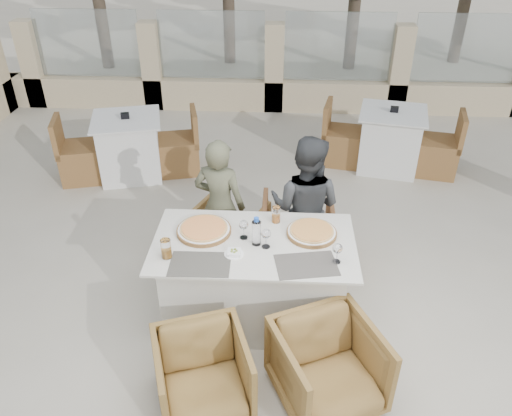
# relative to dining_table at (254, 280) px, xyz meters

# --- Properties ---
(ground) EXTENTS (80.00, 80.00, 0.00)m
(ground) POSITION_rel_dining_table_xyz_m (0.05, 0.06, -0.39)
(ground) COLOR #B9B19E
(ground) RESTS_ON ground
(sand_patch) EXTENTS (30.00, 16.00, 0.01)m
(sand_patch) POSITION_rel_dining_table_xyz_m (0.05, 14.06, -0.38)
(sand_patch) COLOR beige
(sand_patch) RESTS_ON ground
(perimeter_wall_far) EXTENTS (10.00, 0.34, 1.60)m
(perimeter_wall_far) POSITION_rel_dining_table_xyz_m (0.05, 4.86, 0.42)
(perimeter_wall_far) COLOR beige
(perimeter_wall_far) RESTS_ON ground
(dining_table) EXTENTS (1.60, 0.90, 0.77)m
(dining_table) POSITION_rel_dining_table_xyz_m (0.00, 0.00, 0.00)
(dining_table) COLOR beige
(dining_table) RESTS_ON ground
(placemat_near_left) EXTENTS (0.46, 0.31, 0.00)m
(placemat_near_left) POSITION_rel_dining_table_xyz_m (-0.38, -0.30, 0.39)
(placemat_near_left) COLOR #504D45
(placemat_near_left) RESTS_ON dining_table
(placemat_near_right) EXTENTS (0.50, 0.37, 0.00)m
(placemat_near_right) POSITION_rel_dining_table_xyz_m (0.40, -0.26, 0.39)
(placemat_near_right) COLOR #544E48
(placemat_near_right) RESTS_ON dining_table
(pizza_left) EXTENTS (0.58, 0.58, 0.06)m
(pizza_left) POSITION_rel_dining_table_xyz_m (-0.41, 0.12, 0.41)
(pizza_left) COLOR #EF5A20
(pizza_left) RESTS_ON dining_table
(pizza_right) EXTENTS (0.40, 0.40, 0.05)m
(pizza_right) POSITION_rel_dining_table_xyz_m (0.46, 0.13, 0.41)
(pizza_right) COLOR #CF5E1C
(pizza_right) RESTS_ON dining_table
(water_bottle) EXTENTS (0.07, 0.07, 0.25)m
(water_bottle) POSITION_rel_dining_table_xyz_m (0.02, -0.02, 0.51)
(water_bottle) COLOR #BBD9F6
(water_bottle) RESTS_ON dining_table
(wine_glass_centre) EXTENTS (0.09, 0.09, 0.18)m
(wine_glass_centre) POSITION_rel_dining_table_xyz_m (-0.08, 0.06, 0.48)
(wine_glass_centre) COLOR silver
(wine_glass_centre) RESTS_ON dining_table
(wine_glass_near) EXTENTS (0.08, 0.08, 0.18)m
(wine_glass_near) POSITION_rel_dining_table_xyz_m (0.10, -0.06, 0.48)
(wine_glass_near) COLOR white
(wine_glass_near) RESTS_ON dining_table
(wine_glass_corner) EXTENTS (0.08, 0.08, 0.18)m
(wine_glass_corner) POSITION_rel_dining_table_xyz_m (0.63, -0.21, 0.48)
(wine_glass_corner) COLOR silver
(wine_glass_corner) RESTS_ON dining_table
(beer_glass_left) EXTENTS (0.08, 0.08, 0.16)m
(beer_glass_left) POSITION_rel_dining_table_xyz_m (-0.64, -0.22, 0.46)
(beer_glass_left) COLOR orange
(beer_glass_left) RESTS_ON dining_table
(beer_glass_right) EXTENTS (0.09, 0.09, 0.14)m
(beer_glass_right) POSITION_rel_dining_table_xyz_m (0.17, 0.30, 0.46)
(beer_glass_right) COLOR orange
(beer_glass_right) RESTS_ON dining_table
(olive_dish) EXTENTS (0.14, 0.14, 0.04)m
(olive_dish) POSITION_rel_dining_table_xyz_m (-0.14, -0.16, 0.41)
(olive_dish) COLOR white
(olive_dish) RESTS_ON dining_table
(armchair_far_left) EXTENTS (0.83, 0.84, 0.59)m
(armchair_far_left) POSITION_rel_dining_table_xyz_m (-0.29, 0.80, -0.09)
(armchair_far_left) COLOR olive
(armchair_far_left) RESTS_ON ground
(armchair_far_right) EXTENTS (0.68, 0.70, 0.64)m
(armchair_far_right) POSITION_rel_dining_table_xyz_m (0.37, 0.81, -0.07)
(armchair_far_right) COLOR brown
(armchair_far_right) RESTS_ON ground
(armchair_near_left) EXTENTS (0.79, 0.80, 0.58)m
(armchair_near_left) POSITION_rel_dining_table_xyz_m (-0.30, -0.90, -0.10)
(armchair_near_left) COLOR olive
(armchair_near_left) RESTS_ON ground
(armchair_near_right) EXTENTS (0.90, 0.91, 0.63)m
(armchair_near_right) POSITION_rel_dining_table_xyz_m (0.56, -0.81, -0.07)
(armchair_near_right) COLOR olive
(armchair_near_right) RESTS_ON ground
(diner_left) EXTENTS (0.54, 0.42, 1.32)m
(diner_left) POSITION_rel_dining_table_xyz_m (-0.35, 0.70, 0.28)
(diner_left) COLOR #5A5C43
(diner_left) RESTS_ON ground
(diner_right) EXTENTS (0.81, 0.72, 1.39)m
(diner_right) POSITION_rel_dining_table_xyz_m (0.42, 0.66, 0.31)
(diner_right) COLOR #37393C
(diner_right) RESTS_ON ground
(bg_table_a) EXTENTS (1.79, 1.19, 0.77)m
(bg_table_a) POSITION_rel_dining_table_xyz_m (-1.71, 2.46, 0.00)
(bg_table_a) COLOR silver
(bg_table_a) RESTS_ON ground
(bg_table_b) EXTENTS (1.77, 1.13, 0.77)m
(bg_table_b) POSITION_rel_dining_table_xyz_m (1.60, 2.85, 0.00)
(bg_table_b) COLOR silver
(bg_table_b) RESTS_ON ground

